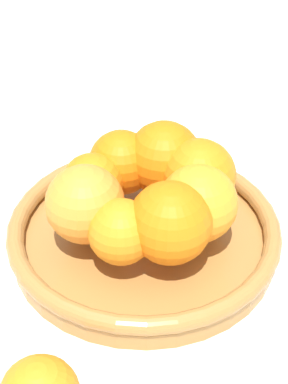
% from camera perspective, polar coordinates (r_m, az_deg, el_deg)
% --- Properties ---
extents(ground_plane, '(4.00, 4.00, 0.00)m').
position_cam_1_polar(ground_plane, '(0.70, 0.00, -4.91)').
color(ground_plane, silver).
extents(fruit_bowl, '(0.29, 0.29, 0.04)m').
position_cam_1_polar(fruit_bowl, '(0.69, 0.00, -3.73)').
color(fruit_bowl, '#A57238').
rests_on(fruit_bowl, ground_plane).
extents(orange_pile, '(0.19, 0.19, 0.08)m').
position_cam_1_polar(orange_pile, '(0.66, 0.50, 0.12)').
color(orange_pile, orange).
rests_on(orange_pile, fruit_bowl).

